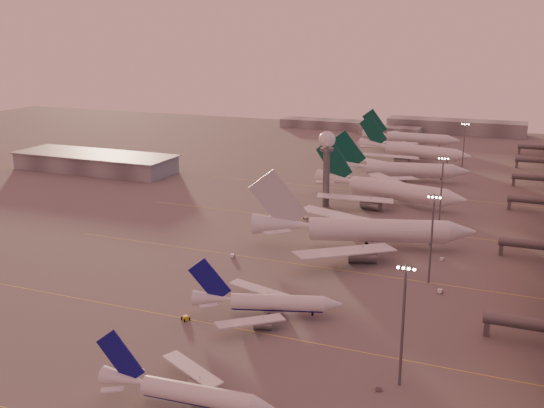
% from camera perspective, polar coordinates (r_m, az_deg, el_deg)
% --- Properties ---
extents(ground, '(700.00, 700.00, 0.00)m').
position_cam_1_polar(ground, '(150.27, -11.33, -11.27)').
color(ground, '#5F5C5C').
rests_on(ground, ground).
extents(taxiway_markings, '(180.00, 185.25, 0.02)m').
position_cam_1_polar(taxiway_markings, '(185.59, 6.22, -5.80)').
color(taxiway_markings, '#DACA4D').
rests_on(taxiway_markings, ground).
extents(hangar, '(82.00, 27.00, 8.50)m').
position_cam_1_polar(hangar, '(324.82, -15.57, 3.65)').
color(hangar, slate).
rests_on(hangar, ground).
extents(radar_tower, '(6.40, 6.40, 31.10)m').
position_cam_1_polar(radar_tower, '(246.05, 4.94, 4.54)').
color(radar_tower, '#575A5F').
rests_on(radar_tower, ground).
extents(mast_a, '(3.60, 0.56, 25.00)m').
position_cam_1_polar(mast_a, '(124.17, 11.67, -10.14)').
color(mast_a, '#575A5F').
rests_on(mast_a, ground).
extents(mast_b, '(3.60, 0.56, 25.00)m').
position_cam_1_polar(mast_b, '(175.42, 14.13, -2.69)').
color(mast_b, '#575A5F').
rests_on(mast_b, ground).
extents(mast_c, '(3.60, 0.56, 25.00)m').
position_cam_1_polar(mast_c, '(228.69, 14.95, 1.41)').
color(mast_c, '#575A5F').
rests_on(mast_c, ground).
extents(mast_d, '(3.60, 0.56, 25.00)m').
position_cam_1_polar(mast_d, '(316.68, 16.80, 5.01)').
color(mast_d, '#575A5F').
rests_on(mast_d, ground).
extents(distant_horizon, '(165.00, 37.50, 9.00)m').
position_cam_1_polar(distant_horizon, '(446.73, 12.57, 6.81)').
color(distant_horizon, slate).
rests_on(distant_horizon, ground).
extents(narrowbody_near, '(34.86, 27.76, 13.62)m').
position_cam_1_polar(narrowbody_near, '(120.80, -7.79, -16.65)').
color(narrowbody_near, silver).
rests_on(narrowbody_near, ground).
extents(narrowbody_mid, '(35.75, 28.08, 14.41)m').
position_cam_1_polar(narrowbody_mid, '(154.30, -0.47, -9.02)').
color(narrowbody_mid, silver).
rests_on(narrowbody_mid, ground).
extents(widebody_white, '(68.80, 54.32, 24.95)m').
position_cam_1_polar(widebody_white, '(202.81, 8.17, -2.73)').
color(widebody_white, silver).
rests_on(widebody_white, ground).
extents(greentail_a, '(64.65, 51.62, 23.85)m').
position_cam_1_polar(greentail_a, '(257.30, 10.32, 1.00)').
color(greentail_a, silver).
rests_on(greentail_a, ground).
extents(greentail_b, '(62.11, 49.66, 22.83)m').
position_cam_1_polar(greentail_b, '(296.61, 11.36, 2.79)').
color(greentail_b, silver).
rests_on(greentail_b, ground).
extents(greentail_c, '(62.28, 49.74, 22.97)m').
position_cam_1_polar(greentail_c, '(345.04, 12.55, 4.45)').
color(greentail_c, silver).
rests_on(greentail_c, ground).
extents(greentail_d, '(58.73, 47.39, 21.32)m').
position_cam_1_polar(greentail_d, '(389.85, 12.29, 5.63)').
color(greentail_d, silver).
rests_on(greentail_d, ground).
extents(gsv_catering_a, '(5.05, 2.81, 3.94)m').
position_cam_1_polar(gsv_catering_a, '(127.03, 9.64, -15.42)').
color(gsv_catering_a, '#5C5F61').
rests_on(gsv_catering_a, ground).
extents(gsv_tug_mid, '(4.46, 3.92, 1.09)m').
position_cam_1_polar(gsv_tug_mid, '(154.45, -7.76, -10.11)').
color(gsv_tug_mid, yellow).
rests_on(gsv_tug_mid, ground).
extents(gsv_truck_b, '(5.87, 2.46, 2.32)m').
position_cam_1_polar(gsv_truck_b, '(173.16, 14.98, -7.41)').
color(gsv_truck_b, white).
rests_on(gsv_truck_b, ground).
extents(gsv_truck_c, '(6.10, 3.42, 2.33)m').
position_cam_1_polar(gsv_truck_c, '(193.26, -3.43, -4.50)').
color(gsv_truck_c, white).
rests_on(gsv_truck_c, ground).
extents(gsv_catering_b, '(4.77, 3.35, 3.58)m').
position_cam_1_polar(gsv_catering_b, '(197.03, 15.06, -4.44)').
color(gsv_catering_b, white).
rests_on(gsv_catering_b, ground).
extents(gsv_tug_far, '(3.43, 3.44, 0.87)m').
position_cam_1_polar(gsv_tug_far, '(232.18, 3.04, -1.28)').
color(gsv_tug_far, white).
rests_on(gsv_tug_far, ground).
extents(gsv_truck_d, '(3.68, 6.40, 2.44)m').
position_cam_1_polar(gsv_truck_d, '(269.25, 1.58, 1.22)').
color(gsv_truck_d, yellow).
rests_on(gsv_truck_d, ground).
extents(gsv_tug_hangar, '(3.53, 2.22, 0.98)m').
position_cam_1_polar(gsv_tug_hangar, '(270.31, 15.48, 0.56)').
color(gsv_tug_hangar, yellow).
rests_on(gsv_tug_hangar, ground).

